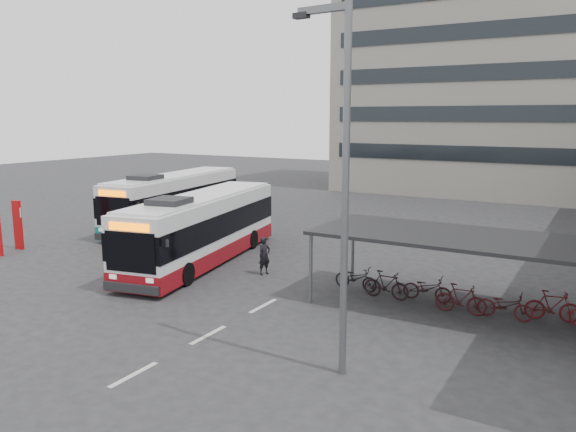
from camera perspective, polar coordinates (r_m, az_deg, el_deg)
The scene contains 10 objects.
ground at distance 20.82m, azimuth -8.41°, elevation -7.90°, with size 120.00×120.00×0.00m, color #28282B.
bike_shelter at distance 19.48m, azimuth 17.52°, elevation -5.36°, with size 10.00×4.00×2.54m.
office_block at distance 52.17m, azimuth 23.87°, elevation 15.96°, with size 30.00×15.00×25.00m, color gray.
road_markings at distance 17.14m, azimuth -8.11°, elevation -11.88°, with size 0.15×7.60×0.01m.
bus_main at distance 25.10m, azimuth -8.67°, elevation -1.27°, with size 4.44×11.17×3.23m.
bus_teal at distance 33.70m, azimuth -11.42°, elevation 1.57°, with size 3.99×11.34×3.28m.
pedestrian at distance 22.97m, azimuth -2.42°, elevation -4.07°, with size 0.57×0.37×1.55m, color black.
lamp_post at distance 13.42m, azimuth 5.45°, elevation 4.56°, with size 1.58×0.32×8.95m.
sign_totem_mid at distance 30.22m, azimuth -25.76°, elevation -0.74°, with size 0.52×0.19×2.40m.
sign_totem_north at distance 35.13m, azimuth -16.19°, elevation 1.26°, with size 0.52×0.19×2.42m.
Camera 1 is at (12.47, -15.40, 6.38)m, focal length 35.00 mm.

